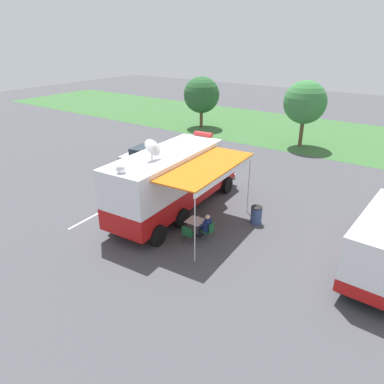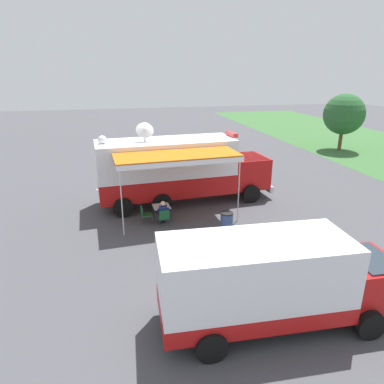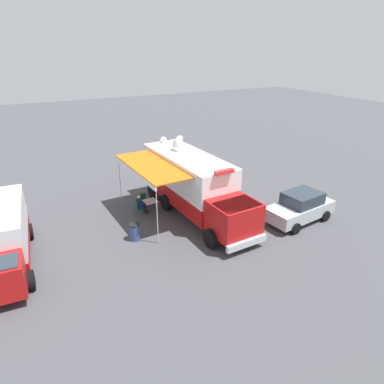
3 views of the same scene
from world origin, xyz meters
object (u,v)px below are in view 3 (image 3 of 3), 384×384
(command_truck, at_px, (193,184))
(folding_table, at_px, (150,202))
(folding_chair_beside_table, at_px, (143,199))
(folding_chair_at_table, at_px, (138,207))
(car_behind_truck, at_px, (300,207))
(trash_bin, at_px, (135,232))
(support_truck, at_px, (1,238))
(water_bottle, at_px, (150,200))
(seated_responder, at_px, (141,204))

(command_truck, height_order, folding_table, command_truck)
(command_truck, relative_size, folding_chair_beside_table, 11.07)
(folding_chair_at_table, xyz_separation_m, car_behind_truck, (-8.10, 5.05, 0.37))
(trash_bin, bearing_deg, folding_chair_beside_table, -115.80)
(folding_chair_at_table, distance_m, support_truck, 7.47)
(folding_chair_beside_table, bearing_deg, command_truck, 137.48)
(command_truck, bearing_deg, car_behind_truck, 144.04)
(folding_table, xyz_separation_m, folding_chair_beside_table, (0.18, -0.85, -0.16))
(folding_table, height_order, car_behind_truck, car_behind_truck)
(folding_table, distance_m, support_truck, 8.22)
(trash_bin, bearing_deg, support_truck, -6.78)
(command_truck, xyz_separation_m, folding_chair_beside_table, (2.43, -2.23, -1.43))
(folding_chair_at_table, distance_m, trash_bin, 2.91)
(command_truck, relative_size, folding_chair_at_table, 11.07)
(command_truck, bearing_deg, folding_table, -31.47)
(folding_chair_at_table, relative_size, support_truck, 0.13)
(folding_chair_at_table, height_order, car_behind_truck, car_behind_truck)
(command_truck, distance_m, water_bottle, 2.89)
(water_bottle, distance_m, seated_responder, 0.57)
(folding_table, xyz_separation_m, seated_responder, (0.61, -0.02, -0.02))
(folding_chair_beside_table, height_order, car_behind_truck, car_behind_truck)
(folding_table, xyz_separation_m, water_bottle, (0.08, 0.09, 0.16))
(water_bottle, xyz_separation_m, seated_responder, (0.53, -0.11, -0.18))
(folding_chair_at_table, bearing_deg, folding_chair_beside_table, -126.49)
(command_truck, height_order, folding_chair_at_table, command_truck)
(folding_chair_at_table, height_order, support_truck, support_truck)
(folding_chair_at_table, bearing_deg, water_bottle, 171.88)
(folding_table, distance_m, folding_chair_beside_table, 0.88)
(command_truck, height_order, water_bottle, command_truck)
(command_truck, xyz_separation_m, folding_chair_at_table, (3.05, -1.39, -1.43))
(folding_chair_at_table, relative_size, car_behind_truck, 0.20)
(folding_table, height_order, seated_responder, seated_responder)
(seated_responder, bearing_deg, folding_chair_at_table, 3.66)
(command_truck, xyz_separation_m, seated_responder, (2.87, -1.40, -1.29))
(seated_responder, distance_m, car_behind_truck, 9.39)
(water_bottle, xyz_separation_m, car_behind_truck, (-7.38, 4.94, 0.05))
(water_bottle, bearing_deg, folding_chair_beside_table, -84.19)
(folding_chair_beside_table, relative_size, seated_responder, 0.70)
(folding_table, height_order, support_truck, support_truck)
(seated_responder, height_order, trash_bin, seated_responder)
(trash_bin, bearing_deg, car_behind_truck, 165.67)
(command_truck, bearing_deg, support_truck, 3.31)
(water_bottle, height_order, folding_chair_beside_table, water_bottle)
(support_truck, bearing_deg, seated_responder, -164.82)
(support_truck, bearing_deg, folding_table, -166.08)
(seated_responder, xyz_separation_m, trash_bin, (1.28, 2.71, -0.20))
(water_bottle, distance_m, folding_chair_at_table, 0.79)
(water_bottle, bearing_deg, folding_chair_at_table, -8.12)
(seated_responder, bearing_deg, command_truck, 153.96)
(command_truck, distance_m, seated_responder, 3.44)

